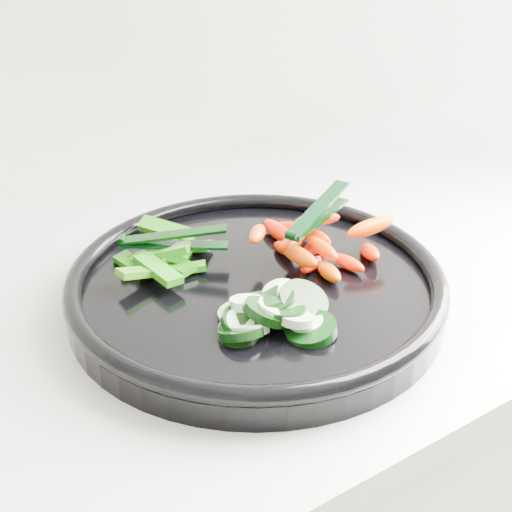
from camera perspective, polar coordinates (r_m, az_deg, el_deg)
veggie_tray at (r=0.71m, az=0.00°, el=-2.45°), size 0.40×0.40×0.04m
cucumber_pile at (r=0.64m, az=0.87°, el=-4.81°), size 0.12×0.11×0.04m
carrot_pile at (r=0.74m, az=4.59°, el=1.20°), size 0.16×0.15×0.05m
pepper_pile at (r=0.74m, az=-7.27°, el=-0.03°), size 0.12×0.13×0.04m
tong_carrot at (r=0.73m, az=4.89°, el=3.34°), size 0.11×0.06×0.02m
tong_pepper at (r=0.73m, az=-6.83°, el=1.30°), size 0.10×0.08×0.02m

